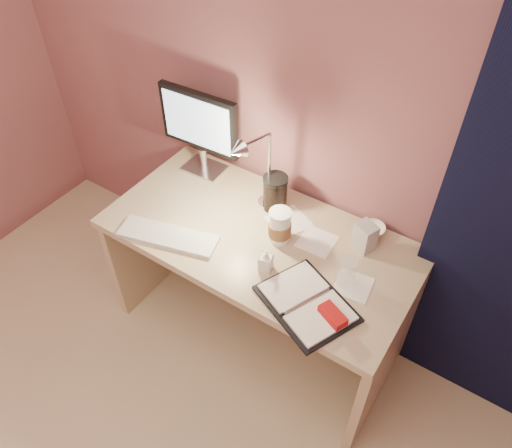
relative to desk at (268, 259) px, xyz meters
The scene contains 14 objects.
desk is the anchor object (origin of this frame).
monitor 0.71m from the desk, 161.81° to the left, with size 0.42×0.16×0.44m.
keyboard 0.51m from the desk, 136.87° to the right, with size 0.44×0.13×0.02m, color silver.
planner 0.53m from the desk, 38.13° to the right, with size 0.44×0.40×0.06m.
paper_a 0.32m from the desk, ahead, with size 0.15×0.15×0.00m, color white.
paper_b 0.53m from the desk, 12.08° to the right, with size 0.14×0.14×0.00m, color white.
paper_c 0.25m from the desk, 49.78° to the left, with size 0.17×0.17×0.00m, color white.
coffee_cup 0.32m from the desk, 27.89° to the right, with size 0.10×0.10×0.16m.
clear_cup 0.53m from the desk, 13.50° to the right, with size 0.07×0.07×0.13m, color white.
bowl 0.52m from the desk, 28.56° to the left, with size 0.11×0.11×0.03m, color white.
lotion_bottle 0.38m from the desk, 60.42° to the right, with size 0.05×0.05×0.12m, color white.
dark_jar 0.33m from the desk, 110.29° to the left, with size 0.11×0.11×0.16m, color black.
product_box 0.52m from the desk, 15.63° to the left, with size 0.09×0.07×0.13m, color silver.
desk_lamp 0.49m from the desk, 155.02° to the left, with size 0.15×0.26×0.42m.
Camera 1 is at (0.84, 0.09, 2.32)m, focal length 35.00 mm.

